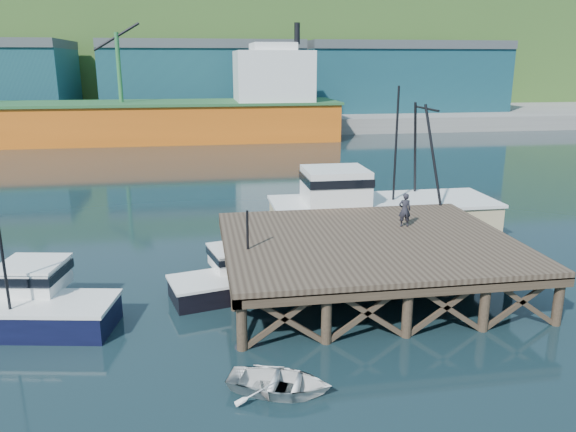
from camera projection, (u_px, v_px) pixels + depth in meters
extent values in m
plane|color=black|center=(238.00, 293.00, 23.15)|extent=(300.00, 300.00, 0.00)
cube|color=brown|center=(368.00, 241.00, 23.46)|extent=(12.00, 10.00, 0.25)
cube|color=#473828|center=(410.00, 291.00, 18.92)|extent=(12.00, 0.30, 0.35)
cylinder|color=#473828|center=(242.00, 327.00, 18.43)|extent=(0.36, 0.36, 2.60)
cylinder|color=#473828|center=(558.00, 304.00, 20.19)|extent=(0.36, 0.36, 2.60)
cylinder|color=#473828|center=(226.00, 241.00, 27.38)|extent=(0.36, 0.36, 2.60)
cylinder|color=#473828|center=(446.00, 230.00, 29.14)|extent=(0.36, 0.36, 2.60)
cube|color=gray|center=(205.00, 115.00, 89.50)|extent=(160.00, 40.00, 2.00)
cube|color=#194B55|center=(204.00, 81.00, 83.28)|extent=(28.00, 16.00, 9.00)
cube|color=#194B55|center=(397.00, 80.00, 87.91)|extent=(30.00, 16.00, 9.00)
cube|color=orange|center=(106.00, 123.00, 66.39)|extent=(55.00, 9.50, 4.40)
cube|color=#26592D|center=(104.00, 104.00, 65.78)|extent=(55.50, 10.00, 0.30)
cube|color=silver|center=(273.00, 77.00, 68.07)|extent=(9.00, 9.00, 6.00)
cube|color=silver|center=(272.00, 48.00, 67.19)|extent=(5.00, 7.00, 1.20)
cylinder|color=black|center=(297.00, 34.00, 67.21)|extent=(0.70, 0.70, 2.50)
cube|color=#2D511E|center=(200.00, 53.00, 115.39)|extent=(220.00, 50.00, 22.00)
cube|color=black|center=(21.00, 317.00, 19.90)|extent=(6.79, 3.46, 1.00)
cube|color=silver|center=(20.00, 303.00, 19.76)|extent=(6.93, 3.53, 0.13)
cube|color=silver|center=(33.00, 278.00, 20.75)|extent=(2.45, 2.45, 1.00)
cube|color=black|center=(32.00, 272.00, 20.69)|extent=(2.59, 2.59, 0.33)
cylinder|color=black|center=(4.00, 268.00, 18.72)|extent=(0.10, 0.10, 3.13)
cube|color=black|center=(244.00, 284.00, 23.02)|extent=(6.20, 3.47, 0.81)
cube|color=silver|center=(244.00, 275.00, 22.91)|extent=(6.32, 3.53, 0.11)
cube|color=silver|center=(236.00, 258.00, 23.74)|extent=(2.35, 2.35, 0.81)
cube|color=black|center=(236.00, 254.00, 23.69)|extent=(2.48, 2.48, 0.27)
cylinder|color=black|center=(248.00, 246.00, 22.01)|extent=(0.10, 0.10, 2.88)
sphere|color=#FF5D8A|center=(246.00, 296.00, 20.45)|extent=(0.38, 0.38, 0.38)
sphere|color=#FF5D8A|center=(267.00, 288.00, 20.69)|extent=(0.38, 0.38, 0.38)
sphere|color=red|center=(258.00, 289.00, 20.16)|extent=(0.38, 0.38, 0.38)
cube|color=#D4BD89|center=(383.00, 220.00, 30.37)|extent=(11.82, 4.10, 1.93)
cube|color=silver|center=(383.00, 202.00, 30.10)|extent=(12.04, 4.32, 0.16)
cube|color=silver|center=(335.00, 187.00, 29.44)|extent=(3.23, 3.01, 1.93)
cube|color=black|center=(335.00, 179.00, 29.32)|extent=(3.34, 3.12, 0.43)
cylinder|color=black|center=(396.00, 149.00, 29.42)|extent=(0.12, 0.12, 6.44)
imported|color=silver|center=(280.00, 383.00, 16.14)|extent=(3.61, 3.12, 0.63)
imported|color=black|center=(405.00, 210.00, 24.86)|extent=(0.59, 0.41, 1.53)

